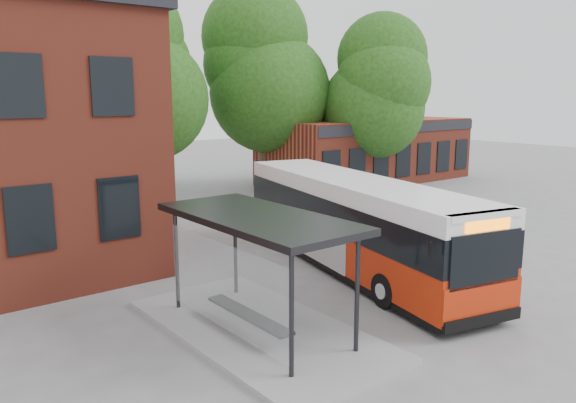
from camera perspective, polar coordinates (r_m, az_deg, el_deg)
ground at (r=17.29m, az=7.36°, el=-8.13°), size 100.00×100.00×0.00m
shop_row at (r=37.05m, az=8.05°, el=5.17°), size 14.00×6.20×4.00m
bus_shelter at (r=13.30m, az=-3.03°, el=-7.32°), size 3.60×7.00×2.90m
bike_rail at (r=30.47m, az=6.02°, el=0.56°), size 5.20×0.10×0.38m
tree_0 at (r=27.91m, az=-26.97°, el=9.49°), size 7.92×7.92×11.00m
tree_1 at (r=31.07m, az=-14.45°, el=9.78°), size 7.92×7.92×10.40m
tree_2 at (r=33.74m, az=-2.67°, el=10.67°), size 7.92×7.92×11.00m
tree_3 at (r=34.06m, az=8.30°, el=9.12°), size 7.04×7.04×9.28m
city_bus at (r=18.22m, az=6.73°, el=-2.31°), size 5.12×11.85×2.95m
bicycle_0 at (r=29.27m, az=3.81°, el=0.59°), size 1.58×0.73×0.80m
bicycle_1 at (r=30.17m, az=3.62°, el=1.19°), size 1.90×1.06×1.10m
bicycle_3 at (r=31.10m, az=5.64°, el=1.33°), size 1.66×0.74×0.96m
bicycle_4 at (r=31.47m, az=6.40°, el=1.40°), size 1.88×1.06×0.94m
bicycle_5 at (r=31.24m, az=6.90°, el=1.32°), size 1.62×0.87×0.94m
bicycle_6 at (r=31.54m, az=7.31°, el=1.44°), size 1.97×1.38×0.98m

